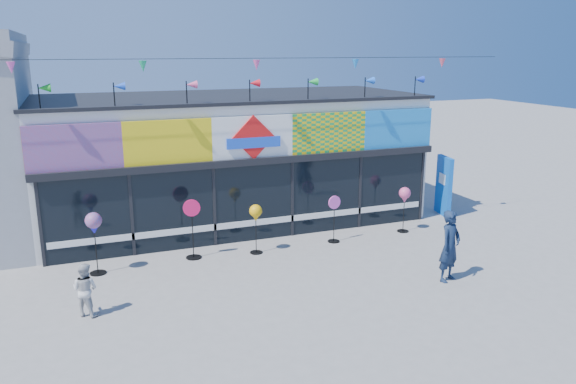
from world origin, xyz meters
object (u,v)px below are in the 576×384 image
blue_sign (444,186)px  spinner_2 (256,214)px  spinner_4 (405,196)px  spinner_3 (334,218)px  adult_man (450,246)px  child (85,289)px  spinner_1 (192,227)px  spinner_0 (94,225)px

blue_sign → spinner_2: 7.28m
spinner_4 → spinner_2: bearing=-178.3°
spinner_2 → spinner_4: spinner_4 is taller
spinner_3 → adult_man: bearing=-68.9°
spinner_4 → adult_man: adult_man is taller
spinner_3 → child: size_ratio=1.20×
spinner_1 → spinner_3: 4.15m
spinner_1 → adult_man: 6.70m
spinner_0 → spinner_2: size_ratio=1.15×
spinner_0 → child: 2.44m
spinner_1 → child: spinner_1 is taller
spinner_3 → spinner_2: bearing=-178.4°
spinner_3 → child: spinner_3 is taller
spinner_3 → blue_sign: bearing=14.5°
spinner_0 → child: bearing=-98.3°
spinner_2 → spinner_4: size_ratio=0.99×
blue_sign → spinner_1: blue_sign is taller
spinner_1 → spinner_2: size_ratio=1.18×
spinner_1 → spinner_3: (4.15, -0.18, -0.13)m
spinner_4 → child: spinner_4 is taller
blue_sign → child: bearing=-151.1°
blue_sign → adult_man: blue_sign is taller
spinner_1 → spinner_3: size_ratio=1.18×
blue_sign → spinner_1: (-8.88, -1.05, -0.14)m
spinner_3 → spinner_4: bearing=1.8°
blue_sign → spinner_3: size_ratio=1.44×
adult_man → child: bearing=149.2°
spinner_1 → blue_sign: bearing=6.7°
spinner_3 → adult_man: 3.85m
child → spinner_2: bearing=-118.2°
spinner_0 → spinner_3: (6.65, 0.03, -0.55)m
spinner_4 → adult_man: 3.83m
adult_man → spinner_3: bearing=88.8°
blue_sign → spinner_2: (-7.16, -1.29, 0.11)m
blue_sign → spinner_4: size_ratio=1.42×
spinner_4 → child: bearing=-165.6°
spinner_2 → adult_man: adult_man is taller
spinner_1 → adult_man: adult_man is taller
blue_sign → spinner_3: bearing=-153.5°
adult_man → spinner_4: bearing=51.8°
spinner_0 → spinner_1: bearing=4.8°
blue_sign → child: size_ratio=1.72×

